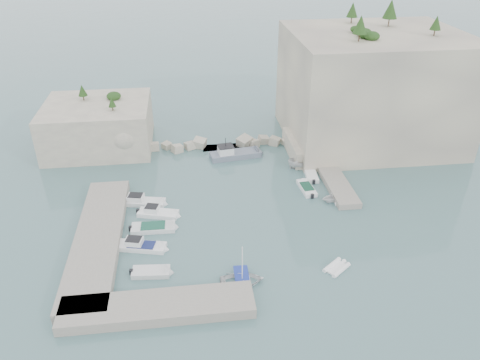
{
  "coord_description": "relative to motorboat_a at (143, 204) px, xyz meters",
  "views": [
    {
      "loc": [
        -6.32,
        -45.04,
        32.45
      ],
      "look_at": [
        0.0,
        6.0,
        3.0
      ],
      "focal_mm": 35.0,
      "sensor_mm": 36.0,
      "label": 1
    }
  ],
  "objects": [
    {
      "name": "rowboat",
      "position": [
        10.79,
        -16.14,
        0.0
      ],
      "size": [
        4.48,
        3.24,
        0.92
      ],
      "primitive_type": "imported",
      "rotation": [
        0.0,
        0.0,
        1.55
      ],
      "color": "white",
      "rests_on": "ground"
    },
    {
      "name": "work_boat",
      "position": [
        13.33,
        11.69,
        0.0
      ],
      "size": [
        8.73,
        3.69,
        2.2
      ],
      "primitive_type": null,
      "rotation": [
        0.0,
        0.0,
        0.14
      ],
      "color": "slate",
      "rests_on": "ground"
    },
    {
      "name": "motorboat_c",
      "position": [
        1.55,
        -5.83,
        0.0
      ],
      "size": [
        5.62,
        2.12,
        0.7
      ],
      "primitive_type": null,
      "rotation": [
        0.0,
        0.0,
        -0.02
      ],
      "color": "silver",
      "rests_on": "ground"
    },
    {
      "name": "inflatable_dinghy",
      "position": [
        20.87,
        -15.29,
        0.0
      ],
      "size": [
        3.31,
        3.06,
        0.44
      ],
      "primitive_type": null,
      "rotation": [
        0.0,
        0.0,
        0.67
      ],
      "color": "white",
      "rests_on": "ground"
    },
    {
      "name": "tender_east_d",
      "position": [
        22.84,
        7.11,
        0.0
      ],
      "size": [
        5.05,
        2.33,
        1.89
      ],
      "primitive_type": "imported",
      "rotation": [
        0.0,
        0.0,
        1.67
      ],
      "color": "silver",
      "rests_on": "ground"
    },
    {
      "name": "motorboat_e",
      "position": [
        1.61,
        -13.72,
        0.0
      ],
      "size": [
        4.38,
        2.09,
        0.7
      ],
      "primitive_type": null,
      "rotation": [
        0.0,
        0.0,
        -0.08
      ],
      "color": "silver",
      "rests_on": "ground"
    },
    {
      "name": "motorboat_d",
      "position": [
        0.4,
        -9.32,
        0.0
      ],
      "size": [
        6.15,
        3.09,
        1.4
      ],
      "primitive_type": null,
      "rotation": [
        0.0,
        0.0,
        -0.24
      ],
      "color": "white",
      "rests_on": "ground"
    },
    {
      "name": "rowboat_mast",
      "position": [
        10.79,
        -16.14,
        2.56
      ],
      "size": [
        0.1,
        0.1,
        4.2
      ],
      "primitive_type": "cylinder",
      "color": "white",
      "rests_on": "rowboat"
    },
    {
      "name": "ledge_east",
      "position": [
        25.99,
        3.39,
        0.4
      ],
      "size": [
        3.0,
        16.0,
        0.8
      ],
      "primitive_type": "cube",
      "color": "#9E9689",
      "rests_on": "ground"
    },
    {
      "name": "tender_east_c",
      "position": [
        23.23,
        4.46,
        0.0
      ],
      "size": [
        1.91,
        4.88,
        0.7
      ],
      "primitive_type": null,
      "rotation": [
        0.0,
        0.0,
        1.49
      ],
      "color": "white",
      "rests_on": "ground"
    },
    {
      "name": "cliff_terrace",
      "position": [
        25.49,
        11.39,
        1.25
      ],
      "size": [
        8.0,
        10.0,
        2.5
      ],
      "primitive_type": "cube",
      "color": "beige",
      "rests_on": "ground"
    },
    {
      "name": "ground",
      "position": [
        12.49,
        -6.61,
        0.0
      ],
      "size": [
        400.0,
        400.0,
        0.0
      ],
      "primitive_type": "plane",
      "color": "slate",
      "rests_on": "ground"
    },
    {
      "name": "cliff_east",
      "position": [
        35.49,
        16.39,
        8.5
      ],
      "size": [
        26.0,
        22.0,
        17.0
      ],
      "primitive_type": "cube",
      "color": "beige",
      "rests_on": "ground"
    },
    {
      "name": "motorboat_b",
      "position": [
        2.03,
        -2.9,
        0.0
      ],
      "size": [
        5.7,
        3.14,
        1.4
      ],
      "primitive_type": null,
      "rotation": [
        0.0,
        0.0,
        -0.27
      ],
      "color": "white",
      "rests_on": "ground"
    },
    {
      "name": "tender_east_a",
      "position": [
        24.21,
        -2.4,
        0.0
      ],
      "size": [
        3.25,
        2.94,
        1.5
      ],
      "primitive_type": "imported",
      "rotation": [
        0.0,
        0.0,
        1.75
      ],
      "color": "white",
      "rests_on": "ground"
    },
    {
      "name": "quay_west",
      "position": [
        -4.51,
        -7.61,
        0.55
      ],
      "size": [
        5.0,
        24.0,
        1.1
      ],
      "primitive_type": "cube",
      "color": "#9E9689",
      "rests_on": "ground"
    },
    {
      "name": "vegetation",
      "position": [
        30.32,
        17.79,
        17.93
      ],
      "size": [
        53.48,
        13.88,
        13.4
      ],
      "color": "#1E4219",
      "rests_on": "ground"
    },
    {
      "name": "outcrop_west",
      "position": [
        -7.51,
        18.39,
        3.5
      ],
      "size": [
        16.0,
        14.0,
        7.0
      ],
      "primitive_type": "cube",
      "color": "beige",
      "rests_on": "ground"
    },
    {
      "name": "motorboat_a",
      "position": [
        0.0,
        0.0,
        0.0
      ],
      "size": [
        6.5,
        3.1,
        1.4
      ],
      "primitive_type": null,
      "rotation": [
        0.0,
        0.0,
        -0.21
      ],
      "color": "white",
      "rests_on": "ground"
    },
    {
      "name": "breakwater",
      "position": [
        11.49,
        15.39,
        0.7
      ],
      "size": [
        28.0,
        3.0,
        1.4
      ],
      "primitive_type": "cube",
      "color": "beige",
      "rests_on": "ground"
    },
    {
      "name": "tender_east_b",
      "position": [
        21.71,
        0.82,
        0.0
      ],
      "size": [
        1.98,
        4.81,
        0.7
      ],
      "primitive_type": null,
      "rotation": [
        0.0,
        0.0,
        1.65
      ],
      "color": "white",
      "rests_on": "ground"
    },
    {
      "name": "quay_south",
      "position": [
        2.49,
        -19.11,
        0.55
      ],
      "size": [
        18.0,
        4.0,
        1.1
      ],
      "primitive_type": "cube",
      "color": "#9E9689",
      "rests_on": "ground"
    }
  ]
}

